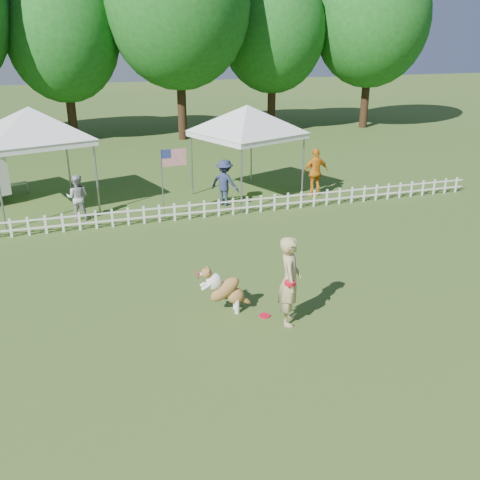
{
  "coord_description": "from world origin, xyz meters",
  "views": [
    {
      "loc": [
        -3.24,
        -9.47,
        5.8
      ],
      "look_at": [
        0.41,
        2.0,
        1.1
      ],
      "focal_mm": 40.0,
      "sensor_mm": 36.0,
      "label": 1
    }
  ],
  "objects_px": {
    "handler": "(290,281)",
    "flag_pole": "(162,185)",
    "spectator_b": "(225,183)",
    "canopy_tent_left": "(36,161)",
    "spectator_c": "(315,172)",
    "frisbee_on_turf": "(265,316)",
    "spectator_a": "(78,197)",
    "dog": "(226,289)",
    "canopy_tent_right": "(247,153)"
  },
  "relations": [
    {
      "from": "handler",
      "to": "flag_pole",
      "type": "distance_m",
      "value": 7.61
    },
    {
      "from": "spectator_b",
      "to": "canopy_tent_left",
      "type": "bearing_deg",
      "value": 31.88
    },
    {
      "from": "canopy_tent_left",
      "to": "handler",
      "type": "bearing_deg",
      "value": -78.87
    },
    {
      "from": "handler",
      "to": "spectator_c",
      "type": "height_order",
      "value": "handler"
    },
    {
      "from": "frisbee_on_turf",
      "to": "flag_pole",
      "type": "xyz_separation_m",
      "value": [
        -0.95,
        7.11,
        1.17
      ]
    },
    {
      "from": "spectator_b",
      "to": "spectator_c",
      "type": "relative_size",
      "value": 0.91
    },
    {
      "from": "flag_pole",
      "to": "spectator_c",
      "type": "relative_size",
      "value": 1.3
    },
    {
      "from": "spectator_a",
      "to": "spectator_c",
      "type": "distance_m",
      "value": 8.59
    },
    {
      "from": "handler",
      "to": "spectator_c",
      "type": "xyz_separation_m",
      "value": [
        4.58,
        8.5,
        -0.07
      ]
    },
    {
      "from": "dog",
      "to": "flag_pole",
      "type": "relative_size",
      "value": 0.47
    },
    {
      "from": "spectator_a",
      "to": "spectator_b",
      "type": "xyz_separation_m",
      "value": [
        5.02,
        0.02,
        0.08
      ]
    },
    {
      "from": "handler",
      "to": "spectator_b",
      "type": "relative_size",
      "value": 1.18
    },
    {
      "from": "spectator_a",
      "to": "spectator_c",
      "type": "relative_size",
      "value": 0.83
    },
    {
      "from": "flag_pole",
      "to": "spectator_b",
      "type": "xyz_separation_m",
      "value": [
        2.36,
        0.89,
        -0.35
      ]
    },
    {
      "from": "frisbee_on_turf",
      "to": "canopy_tent_left",
      "type": "bearing_deg",
      "value": 116.93
    },
    {
      "from": "spectator_b",
      "to": "frisbee_on_turf",
      "type": "bearing_deg",
      "value": 125.46
    },
    {
      "from": "spectator_b",
      "to": "canopy_tent_right",
      "type": "bearing_deg",
      "value": -96.85
    },
    {
      "from": "canopy_tent_left",
      "to": "canopy_tent_right",
      "type": "distance_m",
      "value": 7.38
    },
    {
      "from": "canopy_tent_left",
      "to": "spectator_c",
      "type": "bearing_deg",
      "value": -24.77
    },
    {
      "from": "flag_pole",
      "to": "dog",
      "type": "bearing_deg",
      "value": -96.02
    },
    {
      "from": "handler",
      "to": "spectator_b",
      "type": "height_order",
      "value": "handler"
    },
    {
      "from": "dog",
      "to": "frisbee_on_turf",
      "type": "bearing_deg",
      "value": -24.27
    },
    {
      "from": "canopy_tent_right",
      "to": "spectator_c",
      "type": "bearing_deg",
      "value": -38.35
    },
    {
      "from": "frisbee_on_turf",
      "to": "handler",
      "type": "bearing_deg",
      "value": -44.22
    },
    {
      "from": "dog",
      "to": "spectator_b",
      "type": "distance_m",
      "value": 7.87
    },
    {
      "from": "canopy_tent_left",
      "to": "spectator_a",
      "type": "relative_size",
      "value": 2.3
    },
    {
      "from": "frisbee_on_turf",
      "to": "dog",
      "type": "bearing_deg",
      "value": 149.69
    },
    {
      "from": "handler",
      "to": "spectator_b",
      "type": "xyz_separation_m",
      "value": [
        1.02,
        8.39,
        -0.15
      ]
    },
    {
      "from": "dog",
      "to": "flag_pole",
      "type": "height_order",
      "value": "flag_pole"
    },
    {
      "from": "canopy_tent_right",
      "to": "dog",
      "type": "bearing_deg",
      "value": -132.94
    },
    {
      "from": "flag_pole",
      "to": "spectator_a",
      "type": "bearing_deg",
      "value": 154.16
    },
    {
      "from": "handler",
      "to": "flag_pole",
      "type": "xyz_separation_m",
      "value": [
        -1.34,
        7.49,
        0.2
      ]
    },
    {
      "from": "canopy_tent_left",
      "to": "spectator_c",
      "type": "relative_size",
      "value": 1.9
    },
    {
      "from": "spectator_b",
      "to": "handler",
      "type": "bearing_deg",
      "value": 128.55
    },
    {
      "from": "canopy_tent_right",
      "to": "spectator_a",
      "type": "xyz_separation_m",
      "value": [
        -6.13,
        -0.87,
        -0.9
      ]
    },
    {
      "from": "dog",
      "to": "spectator_c",
      "type": "bearing_deg",
      "value": 59.29
    },
    {
      "from": "frisbee_on_turf",
      "to": "spectator_a",
      "type": "distance_m",
      "value": 8.79
    },
    {
      "from": "handler",
      "to": "dog",
      "type": "xyz_separation_m",
      "value": [
        -1.15,
        0.83,
        -0.42
      ]
    },
    {
      "from": "frisbee_on_turf",
      "to": "spectator_a",
      "type": "bearing_deg",
      "value": 114.33
    },
    {
      "from": "spectator_c",
      "to": "dog",
      "type": "bearing_deg",
      "value": 50.29
    },
    {
      "from": "canopy_tent_right",
      "to": "flag_pole",
      "type": "height_order",
      "value": "canopy_tent_right"
    },
    {
      "from": "flag_pole",
      "to": "spectator_a",
      "type": "xyz_separation_m",
      "value": [
        -2.66,
        0.87,
        -0.43
      ]
    },
    {
      "from": "canopy_tent_left",
      "to": "spectator_b",
      "type": "relative_size",
      "value": 2.08
    },
    {
      "from": "canopy_tent_left",
      "to": "spectator_b",
      "type": "height_order",
      "value": "canopy_tent_left"
    },
    {
      "from": "frisbee_on_turf",
      "to": "flag_pole",
      "type": "relative_size",
      "value": 0.1
    },
    {
      "from": "canopy_tent_left",
      "to": "flag_pole",
      "type": "xyz_separation_m",
      "value": [
        3.88,
        -2.4,
        -0.54
      ]
    },
    {
      "from": "dog",
      "to": "spectator_a",
      "type": "relative_size",
      "value": 0.75
    },
    {
      "from": "frisbee_on_turf",
      "to": "canopy_tent_left",
      "type": "xyz_separation_m",
      "value": [
        -4.83,
        9.51,
        1.71
      ]
    },
    {
      "from": "dog",
      "to": "canopy_tent_left",
      "type": "distance_m",
      "value": 10.01
    },
    {
      "from": "handler",
      "to": "canopy_tent_right",
      "type": "bearing_deg",
      "value": 9.45
    }
  ]
}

